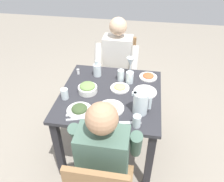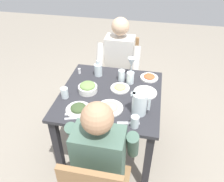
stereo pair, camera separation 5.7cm
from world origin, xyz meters
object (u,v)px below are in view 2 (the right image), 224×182
at_px(diner_far, 118,67).
at_px(water_glass_far_right, 121,75).
at_px(chair_far, 121,69).
at_px(water_glass_center, 130,78).
at_px(oil_carafe, 98,70).
at_px(salt_shaker, 79,71).
at_px(diner_near, 103,155).
at_px(plate_yoghurt, 145,92).
at_px(wine_glass, 131,63).
at_px(water_pitcher, 140,103).
at_px(plate_dolmas, 78,109).
at_px(plate_beans, 110,107).
at_px(dining_table, 110,104).
at_px(water_glass_near_right, 65,93).
at_px(water_glass_near_left, 135,122).
at_px(plate_rice_curry, 149,77).
at_px(plate_fries, 120,88).
at_px(salad_bowl, 88,88).

distance_m(diner_far, water_glass_far_right, 0.41).
bearing_deg(chair_far, water_glass_far_right, -80.48).
height_order(water_glass_center, oil_carafe, oil_carafe).
relative_size(water_glass_far_right, salt_shaker, 2.01).
bearing_deg(oil_carafe, diner_near, -74.04).
bearing_deg(plate_yoghurt, wine_glass, 121.83).
bearing_deg(oil_carafe, wine_glass, 10.09).
bearing_deg(wine_glass, water_pitcher, -75.80).
relative_size(plate_dolmas, plate_beans, 0.95).
height_order(chair_far, salt_shaker, chair_far).
distance_m(plate_dolmas, oil_carafe, 0.55).
height_order(dining_table, salt_shaker, salt_shaker).
relative_size(plate_dolmas, water_glass_near_right, 2.18).
distance_m(plate_beans, water_glass_near_left, 0.28).
xyz_separation_m(plate_rice_curry, water_glass_near_right, (-0.70, -0.45, 0.03)).
bearing_deg(oil_carafe, water_glass_center, -12.64).
xyz_separation_m(water_glass_far_right, water_glass_center, (0.09, -0.03, 0.00)).
xyz_separation_m(chair_far, plate_beans, (0.08, -1.02, 0.24)).
height_order(dining_table, plate_fries, plate_fries).
distance_m(plate_fries, oil_carafe, 0.32).
distance_m(plate_fries, plate_beans, 0.29).
height_order(water_pitcher, oil_carafe, water_pitcher).
relative_size(diner_near, salt_shaker, 21.69).
relative_size(dining_table, water_glass_center, 7.84).
bearing_deg(salt_shaker, plate_fries, -22.50).
relative_size(dining_table, water_glass_near_right, 9.41).
height_order(diner_far, water_glass_near_right, diner_far).
bearing_deg(plate_dolmas, diner_far, 79.11).
relative_size(water_glass_center, wine_glass, 0.58).
bearing_deg(salad_bowl, plate_fries, 18.79).
height_order(salad_bowl, plate_fries, salad_bowl).
xyz_separation_m(water_glass_far_right, water_glass_near_right, (-0.44, -0.36, -0.01)).
height_order(diner_near, salad_bowl, diner_near).
xyz_separation_m(dining_table, water_glass_far_right, (0.06, 0.23, 0.17)).
xyz_separation_m(wine_glass, oil_carafe, (-0.32, -0.06, -0.09)).
xyz_separation_m(plate_fries, oil_carafe, (-0.25, 0.19, 0.04)).
distance_m(dining_table, salt_shaker, 0.49).
distance_m(water_pitcher, water_glass_near_right, 0.66).
xyz_separation_m(chair_far, water_glass_near_right, (-0.34, -0.95, 0.27)).
height_order(diner_far, water_glass_center, diner_far).
relative_size(diner_far, water_pitcher, 6.16).
bearing_deg(diner_near, diner_far, 95.15).
bearing_deg(diner_far, water_glass_near_right, -114.63).
height_order(salad_bowl, water_glass_far_right, water_glass_far_right).
distance_m(chair_far, diner_far, 0.25).
height_order(diner_near, plate_rice_curry, diner_near).
bearing_deg(oil_carafe, plate_fries, -36.97).
bearing_deg(water_pitcher, diner_near, -116.72).
relative_size(plate_dolmas, water_glass_far_right, 1.91).
bearing_deg(plate_rice_curry, diner_near, -105.13).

